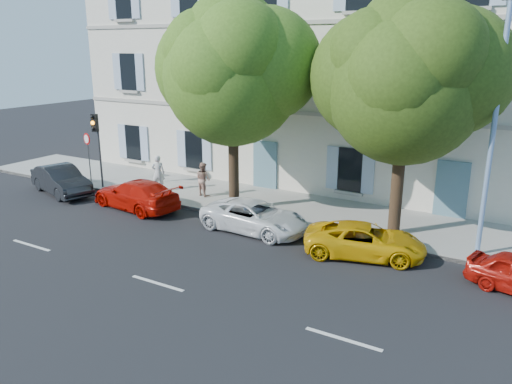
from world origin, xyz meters
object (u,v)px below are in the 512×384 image
Objects in this scene: car_yellow_supercar at (365,240)px; pedestrian_b at (203,179)px; car_dark_sedan at (61,180)px; traffic_light at (97,135)px; road_sign at (88,147)px; tree_left at (232,77)px; street_lamp at (495,116)px; car_white_coupe at (255,216)px; pedestrian_a at (158,173)px; tree_right at (405,87)px; car_red_coupe at (136,194)px.

pedestrian_b is (-8.83, 2.72, 0.38)m from car_yellow_supercar.
traffic_light reaches higher than car_dark_sedan.
pedestrian_b is at bearing 15.67° from traffic_light.
road_sign reaches higher than car_dark_sedan.
tree_left reaches higher than street_lamp.
car_dark_sedan is 19.24m from street_lamp.
pedestrian_b is (-4.32, 2.54, 0.35)m from car_white_coupe.
car_white_coupe is 11.12m from road_sign.
car_white_coupe is 9.10m from street_lamp.
car_yellow_supercar is at bearing 141.69° from pedestrian_a.
tree_left reaches higher than tree_right.
tree_left is (8.84, 1.89, 5.08)m from car_dark_sedan.
car_white_coupe is at bearing 162.82° from pedestrian_b.
car_dark_sedan is at bearing 94.20° from car_white_coupe.
pedestrian_b reaches higher than car_dark_sedan.
car_red_coupe is 1.05× the size of car_white_coupe.
car_yellow_supercar is at bearing -154.38° from street_lamp.
car_dark_sedan is 1.63× the size of road_sign.
car_dark_sedan is 4.81m from car_red_coupe.
car_red_coupe is 0.52× the size of tree_left.
street_lamp reaches higher than car_yellow_supercar.
traffic_light is at bearing -5.71° from pedestrian_a.
street_lamp is at bearing -0.47° from road_sign.
car_dark_sedan is at bearing 37.21° from pedestrian_b.
pedestrian_b is at bearing 8.18° from road_sign.
car_yellow_supercar is 1.60× the size of road_sign.
pedestrian_a is at bearing 20.87° from traffic_light.
road_sign is 4.32m from pedestrian_a.
car_dark_sedan is 4.77m from pedestrian_a.
road_sign reaches higher than pedestrian_b.
tree_right reaches higher than car_dark_sedan.
car_yellow_supercar is 5.55m from tree_right.
tree_right reaches higher than pedestrian_a.
traffic_light reaches higher than car_red_coupe.
street_lamp is 12.88m from pedestrian_b.
car_red_coupe is at bearing 94.53° from car_white_coupe.
traffic_light is 1.64m from road_sign.
car_white_coupe reaches higher than car_yellow_supercar.
pedestrian_b is at bearing -49.64° from car_dark_sedan.
road_sign is (-4.92, 1.81, 1.34)m from car_red_coupe.
pedestrian_b is (-9.20, 0.43, -4.65)m from tree_right.
road_sign is at bearing 21.51° from pedestrian_b.
tree_left is (-1.95, 1.56, 5.17)m from car_white_coupe.
car_white_coupe is 0.51× the size of tree_right.
tree_right is at bearing -24.58° from car_yellow_supercar.
tree_left is at bearing 53.81° from car_white_coupe.
car_yellow_supercar is at bearing -99.21° from tree_right.
car_white_coupe is 5.74m from tree_left.
tree_left reaches higher than pedestrian_b.
car_dark_sedan is 10.37m from tree_left.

